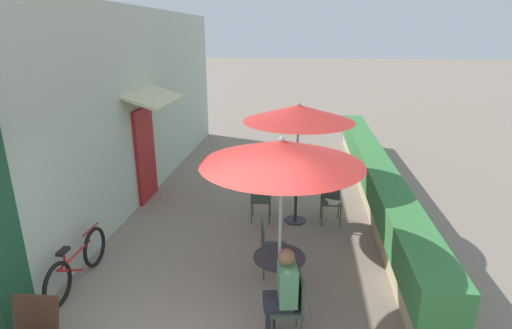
# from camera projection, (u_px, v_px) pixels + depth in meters

# --- Properties ---
(cafe_facade_wall) EXTENTS (0.98, 11.24, 4.20)m
(cafe_facade_wall) POSITION_uv_depth(u_px,v_px,m) (142.00, 105.00, 9.07)
(cafe_facade_wall) COLOR #B2C1AD
(cafe_facade_wall) RESTS_ON ground_plane
(planter_hedge) EXTENTS (0.60, 10.24, 1.01)m
(planter_hedge) POSITION_uv_depth(u_px,v_px,m) (374.00, 178.00, 8.99)
(planter_hedge) COLOR tan
(planter_hedge) RESTS_ON ground_plane
(patio_table_near) EXTENTS (0.72, 0.72, 0.73)m
(patio_table_near) POSITION_uv_depth(u_px,v_px,m) (279.00, 270.00, 5.55)
(patio_table_near) COLOR #28282D
(patio_table_near) RESTS_ON ground_plane
(patio_umbrella_near) EXTENTS (2.11, 2.11, 2.43)m
(patio_umbrella_near) POSITION_uv_depth(u_px,v_px,m) (282.00, 152.00, 5.02)
(patio_umbrella_near) COLOR #B7B7BC
(patio_umbrella_near) RESTS_ON ground_plane
(cafe_chair_near_left) EXTENTS (0.46, 0.46, 0.87)m
(cafe_chair_near_left) POSITION_uv_depth(u_px,v_px,m) (291.00, 302.00, 4.89)
(cafe_chair_near_left) COLOR #384238
(cafe_chair_near_left) RESTS_ON ground_plane
(seated_patron_near_left) EXTENTS (0.45, 0.38, 1.25)m
(seated_patron_near_left) POSITION_uv_depth(u_px,v_px,m) (283.00, 290.00, 4.83)
(seated_patron_near_left) COLOR #23232D
(seated_patron_near_left) RESTS_ON ground_plane
(cafe_chair_near_right) EXTENTS (0.46, 0.46, 0.87)m
(cafe_chair_near_right) POSITION_uv_depth(u_px,v_px,m) (270.00, 245.00, 6.21)
(cafe_chair_near_right) COLOR #384238
(cafe_chair_near_right) RESTS_ON ground_plane
(patio_table_mid) EXTENTS (0.72, 0.72, 0.73)m
(patio_table_mid) POSITION_uv_depth(u_px,v_px,m) (296.00, 198.00, 8.00)
(patio_table_mid) COLOR #28282D
(patio_table_mid) RESTS_ON ground_plane
(patio_umbrella_mid) EXTENTS (2.11, 2.11, 2.43)m
(patio_umbrella_mid) POSITION_uv_depth(u_px,v_px,m) (299.00, 113.00, 7.46)
(patio_umbrella_mid) COLOR #B7B7BC
(patio_umbrella_mid) RESTS_ON ground_plane
(cafe_chair_mid_left) EXTENTS (0.41, 0.41, 0.87)m
(cafe_chair_mid_left) POSITION_uv_depth(u_px,v_px,m) (331.00, 197.00, 8.01)
(cafe_chair_mid_left) COLOR #384238
(cafe_chair_mid_left) RESTS_ON ground_plane
(cafe_chair_mid_right) EXTENTS (0.41, 0.41, 0.87)m
(cafe_chair_mid_right) POSITION_uv_depth(u_px,v_px,m) (261.00, 198.00, 7.98)
(cafe_chair_mid_right) COLOR #384238
(cafe_chair_mid_right) RESTS_ON ground_plane
(coffee_cup_mid) EXTENTS (0.07, 0.07, 0.09)m
(coffee_cup_mid) POSITION_uv_depth(u_px,v_px,m) (297.00, 184.00, 7.98)
(coffee_cup_mid) COLOR #232328
(coffee_cup_mid) RESTS_ON patio_table_mid
(bicycle_leaning) EXTENTS (0.10, 1.70, 0.75)m
(bicycle_leaning) POSITION_uv_depth(u_px,v_px,m) (77.00, 264.00, 6.02)
(bicycle_leaning) COLOR black
(bicycle_leaning) RESTS_ON ground_plane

